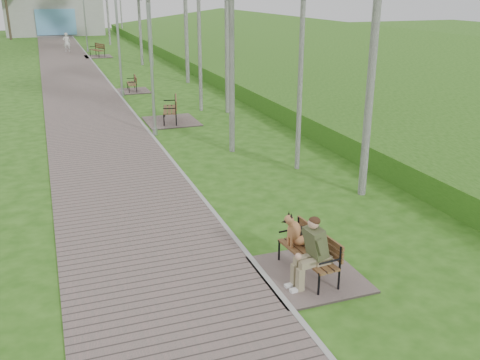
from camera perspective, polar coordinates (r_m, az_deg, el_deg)
name	(u,v)px	position (r m, az deg, el deg)	size (l,w,h in m)	color
ground	(191,185)	(14.23, -5.27, -0.50)	(120.00, 120.00, 0.00)	#265511
walkway	(71,73)	(34.81, -17.57, 10.85)	(3.50, 67.00, 0.04)	#6D5F58
kerb	(100,71)	(34.94, -14.66, 11.16)	(0.10, 67.00, 0.05)	#999993
embankment	(286,66)	(36.65, 4.98, 12.06)	(14.00, 70.00, 1.60)	#53912D
building_north	(55,16)	(64.00, -19.18, 16.20)	(10.00, 5.20, 4.00)	#9E9E99
bench_main	(306,256)	(9.67, 7.10, -8.08)	(1.75, 1.94, 1.52)	#6D5F58
bench_second	(170,116)	(21.02, -7.45, 6.76)	(1.96, 2.17, 1.20)	#6D5F58
bench_third	(132,88)	(27.72, -11.44, 9.60)	(1.58, 1.76, 0.97)	#6D5F58
bench_far	(97,54)	(42.62, -14.96, 12.88)	(1.96, 2.17, 1.20)	#6D5F58
lamp_post_near	(152,76)	(18.81, -9.36, 10.86)	(0.17, 0.17, 4.43)	#9EA0A6
lamp_post_second	(119,47)	(26.32, -12.79, 13.70)	(0.19, 0.19, 4.97)	#9EA0A6
lamp_post_third	(85,24)	(45.89, -16.16, 15.66)	(0.18, 0.18, 4.62)	#9EA0A6
lamp_post_far	(72,14)	(63.18, -17.50, 16.54)	(0.18, 0.18, 4.74)	#9EA0A6
pedestrian_near	(67,42)	(46.33, -18.00, 13.78)	(0.56, 0.37, 1.54)	silver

